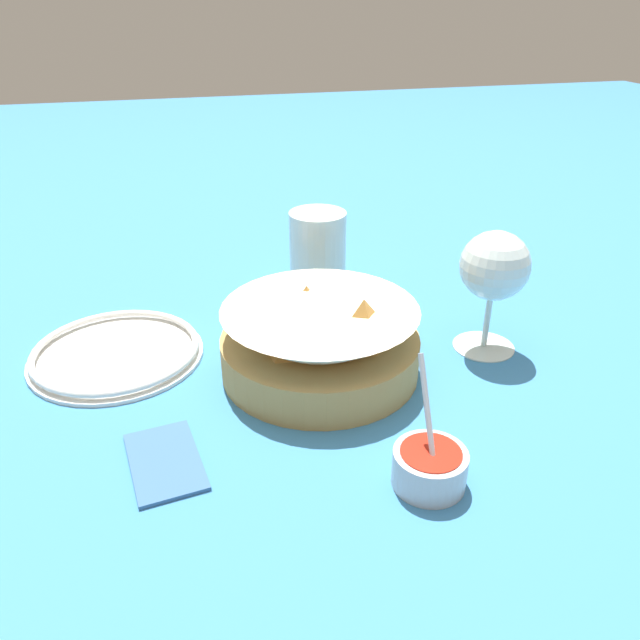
% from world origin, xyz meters
% --- Properties ---
extents(ground_plane, '(4.00, 4.00, 0.00)m').
position_xyz_m(ground_plane, '(0.00, 0.00, 0.00)').
color(ground_plane, teal).
extents(food_basket, '(0.22, 0.22, 0.10)m').
position_xyz_m(food_basket, '(-0.03, -0.02, 0.04)').
color(food_basket, '#B2894C').
rests_on(food_basket, ground_plane).
extents(sauce_cup, '(0.07, 0.06, 0.11)m').
position_xyz_m(sauce_cup, '(-0.22, -0.07, 0.02)').
color(sauce_cup, '#B7B7BC').
rests_on(sauce_cup, ground_plane).
extents(wine_glass, '(0.08, 0.08, 0.14)m').
position_xyz_m(wine_glass, '(-0.02, -0.23, 0.10)').
color(wine_glass, silver).
rests_on(wine_glass, ground_plane).
extents(beer_mug, '(0.12, 0.08, 0.11)m').
position_xyz_m(beer_mug, '(0.20, -0.08, 0.05)').
color(beer_mug, silver).
rests_on(beer_mug, ground_plane).
extents(side_plate, '(0.20, 0.20, 0.01)m').
position_xyz_m(side_plate, '(0.06, 0.20, 0.01)').
color(side_plate, white).
rests_on(side_plate, ground_plane).
extents(napkin, '(0.11, 0.07, 0.01)m').
position_xyz_m(napkin, '(-0.14, 0.15, 0.00)').
color(napkin, '#38608E').
rests_on(napkin, ground_plane).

